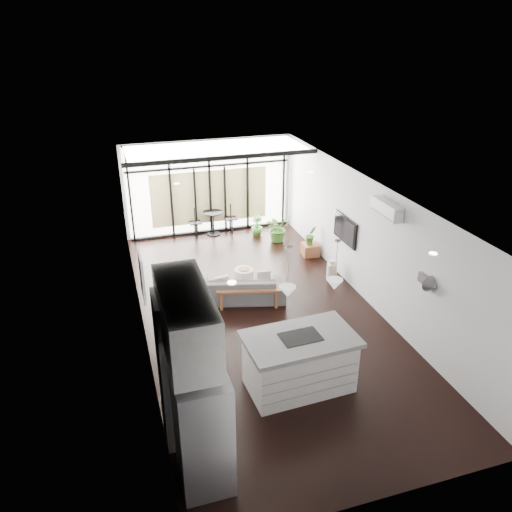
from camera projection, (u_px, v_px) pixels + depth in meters
floor at (260, 313)px, 11.00m from camera, size 5.00×10.00×0.00m
ceiling at (260, 191)px, 9.80m from camera, size 5.00×10.00×0.00m
wall_left at (138, 271)px, 9.73m from camera, size 0.02×10.00×2.80m
wall_right at (367, 241)px, 11.07m from camera, size 0.02×10.00×2.80m
wall_back at (209, 187)px, 14.72m from camera, size 5.00×0.02×2.80m
wall_front at (384, 422)px, 6.08m from camera, size 5.00×0.02×2.80m
glazing at (210, 188)px, 14.62m from camera, size 5.00×0.20×2.80m
skylight at (215, 148)px, 13.27m from camera, size 4.70×1.90×0.06m
neighbour_building at (210, 197)px, 14.81m from camera, size 3.50×0.02×1.60m
island at (299, 362)px, 8.57m from camera, size 1.94×1.22×1.03m
cooktop at (301, 337)px, 8.34m from camera, size 0.70×0.48×0.01m
fridge at (203, 429)px, 6.65m from camera, size 0.69×0.87×1.79m
appliance_column at (181, 369)px, 7.25m from camera, size 0.64×0.67×2.47m
upper_cabinets at (186, 320)px, 6.40m from camera, size 0.62×1.75×0.86m
pendant_left at (287, 292)px, 7.74m from camera, size 0.26×0.26×0.18m
pendant_right at (334, 284)px, 7.95m from camera, size 0.26×0.26×0.18m
sofa at (241, 284)px, 11.38m from camera, size 2.10×1.08×0.79m
console_bench at (249, 297)px, 11.17m from camera, size 1.48×0.68×0.46m
pouf at (244, 276)px, 12.18m from camera, size 0.53×0.53×0.37m
crate at (310, 250)px, 13.65m from camera, size 0.46×0.46×0.33m
plant_tall at (278, 231)px, 14.47m from camera, size 0.93×0.99×0.64m
plant_med at (257, 230)px, 14.92m from camera, size 0.64×0.70×0.34m
plant_crate at (311, 240)px, 13.53m from camera, size 0.31×0.55×0.24m
milk_can at (332, 269)px, 12.37m from camera, size 0.27×0.27×0.50m
bistro_set at (213, 223)px, 14.89m from camera, size 1.61×0.69×0.76m
tv at (345, 229)px, 11.96m from camera, size 0.05×1.10×0.65m
ac_unit at (387, 209)px, 9.90m from camera, size 0.22×0.90×0.30m
framed_art at (142, 276)px, 9.24m from camera, size 0.04×0.70×0.90m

